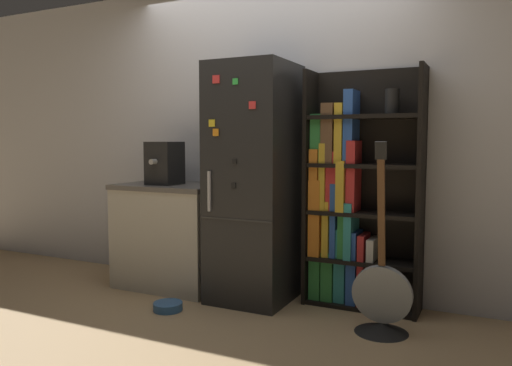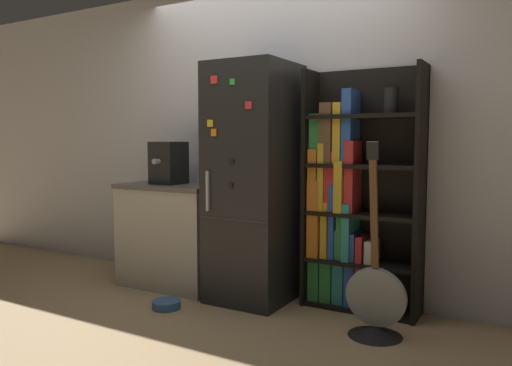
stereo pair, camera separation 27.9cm
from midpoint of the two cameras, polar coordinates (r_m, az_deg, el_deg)
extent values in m
plane|color=tan|center=(3.97, 0.88, -13.54)|extent=(16.00, 16.00, 0.00)
cube|color=silver|center=(4.19, 4.08, 5.50)|extent=(8.00, 0.05, 2.60)
cube|color=black|center=(3.89, 1.84, -0.02)|extent=(0.60, 0.64, 1.84)
cube|color=#333333|center=(3.65, -0.56, -4.19)|extent=(0.58, 0.01, 0.01)
cube|color=#B2B2B7|center=(3.72, -3.43, -0.91)|extent=(0.02, 0.02, 0.30)
cube|color=orange|center=(3.68, -2.69, 5.80)|extent=(0.05, 0.02, 0.05)
cube|color=black|center=(3.60, -0.65, 2.48)|extent=(0.03, 0.01, 0.03)
cube|color=yellow|center=(3.70, -3.11, 6.84)|extent=(0.05, 0.01, 0.05)
cube|color=green|center=(3.62, -0.47, 11.52)|extent=(0.04, 0.01, 0.04)
cube|color=red|center=(3.54, 1.43, 8.90)|extent=(0.05, 0.01, 0.05)
cube|color=red|center=(3.70, -2.63, 11.73)|extent=(0.06, 0.01, 0.06)
cube|color=black|center=(3.62, -0.71, -0.29)|extent=(0.04, 0.01, 0.04)
cube|color=black|center=(3.88, 8.28, -0.55)|extent=(0.03, 0.30, 1.78)
cube|color=black|center=(3.66, 20.36, -1.13)|extent=(0.03, 0.30, 1.78)
cube|color=black|center=(3.88, 14.69, -0.66)|extent=(0.85, 0.03, 1.78)
cube|color=black|center=(3.93, 13.87, -13.65)|extent=(0.79, 0.27, 0.03)
cube|color=black|center=(3.84, 13.97, -8.80)|extent=(0.79, 0.27, 0.03)
cube|color=black|center=(3.77, 14.09, -3.53)|extent=(0.79, 0.27, 0.03)
cube|color=black|center=(3.73, 14.20, 1.89)|extent=(0.79, 0.27, 0.03)
cube|color=black|center=(3.73, 14.31, 7.36)|extent=(0.79, 0.27, 0.03)
cube|color=#338C3F|center=(3.97, 9.12, -9.77)|extent=(0.09, 0.20, 0.45)
cube|color=#338C3F|center=(3.94, 10.46, -10.44)|extent=(0.09, 0.20, 0.38)
cube|color=teal|center=(3.90, 11.84, -9.26)|extent=(0.08, 0.20, 0.56)
cube|color=#2D59B2|center=(3.87, 13.16, -9.48)|extent=(0.07, 0.23, 0.55)
cube|color=red|center=(3.84, 14.16, -9.75)|extent=(0.05, 0.22, 0.53)
cube|color=silver|center=(3.84, 15.18, -9.96)|extent=(0.05, 0.24, 0.50)
cube|color=orange|center=(3.88, 9.20, -3.93)|extent=(0.09, 0.25, 0.58)
cube|color=gold|center=(3.87, 10.35, -5.18)|extent=(0.05, 0.21, 0.43)
cube|color=#2D59B2|center=(3.83, 11.13, -4.25)|extent=(0.04, 0.20, 0.56)
cube|color=#338C3F|center=(3.82, 12.03, -5.31)|extent=(0.05, 0.19, 0.43)
cube|color=teal|center=(3.81, 12.85, -5.40)|extent=(0.06, 0.25, 0.42)
cube|color=orange|center=(3.86, 9.14, 0.42)|extent=(0.07, 0.24, 0.46)
cube|color=gold|center=(3.83, 10.10, 0.70)|extent=(0.05, 0.25, 0.50)
cube|color=red|center=(3.80, 10.99, 0.20)|extent=(0.08, 0.20, 0.44)
cube|color=gold|center=(3.78, 12.07, -0.35)|extent=(0.06, 0.26, 0.38)
cube|color=red|center=(3.75, 13.12, 0.72)|extent=(0.07, 0.21, 0.53)
cube|color=#338C3F|center=(3.84, 9.30, 5.03)|extent=(0.08, 0.20, 0.37)
cube|color=brown|center=(3.80, 10.54, 5.60)|extent=(0.09, 0.21, 0.45)
cube|color=gold|center=(3.78, 11.82, 5.57)|extent=(0.06, 0.21, 0.44)
cube|color=#2D59B2|center=(3.76, 12.89, 6.28)|extent=(0.07, 0.22, 0.54)
cylinder|color=black|center=(3.69, 17.35, 8.95)|extent=(0.10, 0.10, 0.18)
cube|color=#BCB7A8|center=(4.40, -7.22, -6.06)|extent=(0.89, 0.61, 0.84)
cube|color=#5B5651|center=(4.34, -7.29, -0.32)|extent=(0.91, 0.63, 0.04)
cube|color=black|center=(4.30, -8.13, 2.29)|extent=(0.24, 0.26, 0.36)
cylinder|color=#A5A39E|center=(4.17, -9.47, 2.45)|extent=(0.04, 0.06, 0.04)
cone|color=black|center=(3.46, 15.81, -16.01)|extent=(0.35, 0.35, 0.06)
cylinder|color=gray|center=(3.39, 15.90, -12.45)|extent=(0.39, 0.10, 0.39)
cube|color=brown|center=(3.20, 15.80, -3.53)|extent=(0.04, 0.12, 0.69)
cube|color=black|center=(3.11, 15.72, 3.57)|extent=(0.07, 0.04, 0.11)
cylinder|color=#3366A5|center=(3.88, -8.13, -13.59)|extent=(0.22, 0.22, 0.06)
torus|color=#3366A5|center=(3.87, -8.14, -13.24)|extent=(0.22, 0.22, 0.01)
camera|label=1|loc=(0.14, -87.95, 0.18)|focal=35.00mm
camera|label=2|loc=(0.14, 92.05, -0.18)|focal=35.00mm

